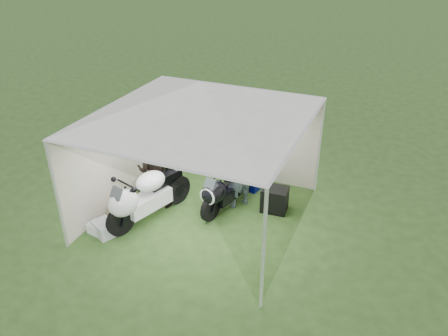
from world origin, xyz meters
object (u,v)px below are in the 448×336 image
Objects in this scene: person_blue_jacket at (239,173)px; person_dark_jacket at (155,171)px; canopy_tent at (201,103)px; motorcycle_black at (227,185)px; crate_2 at (96,228)px; equipment_box at (275,199)px; paddock_stand at (250,183)px; crate_0 at (104,228)px; motorcycle_white at (145,195)px; crate_3 at (120,207)px; crate_1 at (121,217)px.

person_dark_jacket is at bearing -34.80° from person_blue_jacket.
motorcycle_black is at bearing 53.70° from canopy_tent.
canopy_tent is 18.65× the size of crate_2.
equipment_box reaches higher than crate_2.
equipment_box is (0.80, -0.63, 0.11)m from paddock_stand.
person_dark_jacket reaches higher than crate_0.
person_dark_jacket is 1.64m from crate_0.
motorcycle_white is 1.32× the size of person_dark_jacket.
person_dark_jacket is at bearing 68.53° from crate_2.
canopy_tent is at bearing -111.81° from paddock_stand.
canopy_tent is at bearing -5.65° from person_blue_jacket.
crate_2 is at bearing -144.54° from equipment_box.
person_dark_jacket is 3.65× the size of crate_0.
motorcycle_black is at bearing 56.29° from motorcycle_white.
motorcycle_white reaches higher than crate_2.
crate_0 is at bearing -76.19° from crate_3.
canopy_tent reaches higher than crate_0.
motorcycle_white is at bearing -148.51° from canopy_tent.
motorcycle_white is (-1.04, -0.63, -1.96)m from canopy_tent.
motorcycle_white is 1.05m from crate_0.
paddock_stand is 1.15× the size of crate_3.
canopy_tent is 2.31m from motorcycle_white.
canopy_tent is 2.60× the size of motorcycle_white.
person_blue_jacket is at bearing -89.72° from paddock_stand.
person_blue_jacket reaches higher than motorcycle_black.
canopy_tent is 10.22× the size of equipment_box.
crate_1 is (-0.27, -1.00, -0.66)m from person_dark_jacket.
canopy_tent is at bearing 42.66° from crate_0.
crate_0 is (-2.11, -2.09, -0.68)m from person_blue_jacket.
paddock_stand is 2.32m from person_dark_jacket.
paddock_stand reaches higher than crate_3.
crate_3 is at bearing -155.89° from equipment_box.
crate_1 is at bearing 77.32° from crate_0.
crate_0 is (-1.55, -1.43, -2.42)m from canopy_tent.
paddock_stand is at bearing 68.19° from canopy_tent.
person_dark_jacket is at bearing -150.43° from motorcycle_black.
canopy_tent is 3.21m from crate_0.
person_blue_jacket is (0.00, -0.74, 0.67)m from paddock_stand.
crate_0 reaches higher than crate_3.
equipment_box is at bearing -176.07° from person_dark_jacket.
motorcycle_white is 2.63m from paddock_stand.
equipment_box is (1.36, 0.78, -2.30)m from canopy_tent.
crate_2 is 0.82m from crate_3.
motorcycle_white is 1.31× the size of person_blue_jacket.
crate_1 reaches higher than crate_2.
crate_2 is at bearing -12.84° from person_blue_jacket.
motorcycle_white is at bearing 48.46° from crate_2.
person_blue_jacket reaches higher than person_dark_jacket.
crate_1 is 0.48m from crate_3.
canopy_tent is at bearing 48.94° from motorcycle_white.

